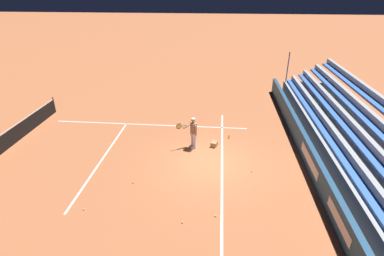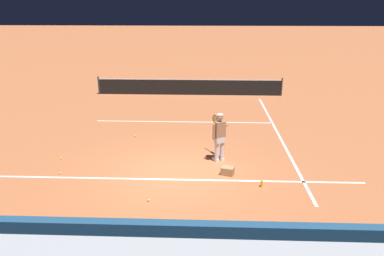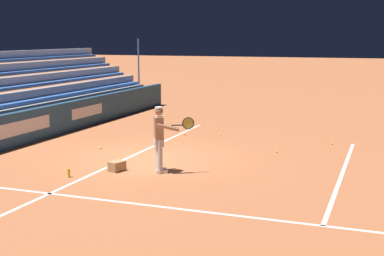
{
  "view_description": "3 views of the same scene",
  "coord_description": "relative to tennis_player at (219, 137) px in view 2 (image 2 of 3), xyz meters",
  "views": [
    {
      "loc": [
        -12.46,
        -0.18,
        7.98
      ],
      "look_at": [
        1.47,
        1.11,
        1.18
      ],
      "focal_mm": 28.0,
      "sensor_mm": 36.0,
      "label": 1
    },
    {
      "loc": [
        1.05,
        -11.14,
        5.33
      ],
      "look_at": [
        0.57,
        0.75,
        1.31
      ],
      "focal_mm": 35.0,
      "sensor_mm": 36.0,
      "label": 2
    },
    {
      "loc": [
        13.83,
        6.5,
        3.46
      ],
      "look_at": [
        0.27,
        1.48,
        1.0
      ],
      "focal_mm": 50.0,
      "sensor_mm": 36.0,
      "label": 3
    }
  ],
  "objects": [
    {
      "name": "back_wall_sponsor_board",
      "position": [
        -1.52,
        -5.69,
        -0.34
      ],
      "size": [
        22.61,
        0.25,
        1.1
      ],
      "color": "navy",
      "rests_on": "ground"
    },
    {
      "name": "court_sideline_white",
      "position": [
        2.6,
        2.93,
        -0.89
      ],
      "size": [
        0.1,
        12.0,
        0.01
      ],
      "primitive_type": "cube",
      "color": "white",
      "rests_on": "ground"
    },
    {
      "name": "tennis_ball_by_box",
      "position": [
        -5.2,
        -1.33,
        -0.86
      ],
      "size": [
        0.07,
        0.07,
        0.07
      ],
      "primitive_type": "sphere",
      "color": "#CCE533",
      "rests_on": "ground"
    },
    {
      "name": "ground_plane",
      "position": [
        -1.51,
        -1.07,
        -0.89
      ],
      "size": [
        160.0,
        160.0,
        0.0
      ],
      "primitive_type": "plane",
      "color": "#B7663D"
    },
    {
      "name": "tennis_ball_toward_net",
      "position": [
        -3.41,
        2.35,
        -0.86
      ],
      "size": [
        0.07,
        0.07,
        0.07
      ],
      "primitive_type": "sphere",
      "color": "#CCE533",
      "rests_on": "ground"
    },
    {
      "name": "tennis_net",
      "position": [
        -1.51,
        9.81,
        -0.4
      ],
      "size": [
        11.09,
        0.09,
        1.07
      ],
      "color": "#33383D",
      "rests_on": "ground"
    },
    {
      "name": "water_bottle",
      "position": [
        1.24,
        -1.95,
        -0.78
      ],
      "size": [
        0.07,
        0.07,
        0.22
      ],
      "primitive_type": "cylinder",
      "color": "yellow",
      "rests_on": "ground"
    },
    {
      "name": "tennis_player",
      "position": [
        0.0,
        0.0,
        0.0
      ],
      "size": [
        0.55,
        1.07,
        1.71
      ],
      "color": "silver",
      "rests_on": "ground"
    },
    {
      "name": "tennis_ball_stray_back",
      "position": [
        -2.06,
        -2.95,
        -0.86
      ],
      "size": [
        0.07,
        0.07,
        0.07
      ],
      "primitive_type": "sphere",
      "color": "#CCE533",
      "rests_on": "ground"
    },
    {
      "name": "tennis_ball_near_player",
      "position": [
        -5.3,
        3.8,
        -0.86
      ],
      "size": [
        0.07,
        0.07,
        0.07
      ],
      "primitive_type": "sphere",
      "color": "#CCE533",
      "rests_on": "ground"
    },
    {
      "name": "court_service_line_white",
      "position": [
        -1.51,
        4.43,
        -0.89
      ],
      "size": [
        8.22,
        0.1,
        0.01
      ],
      "primitive_type": "cube",
      "color": "white",
      "rests_on": "ground"
    },
    {
      "name": "tennis_ball_on_baseline",
      "position": [
        -5.64,
        -0.12,
        -0.86
      ],
      "size": [
        0.07,
        0.07,
        0.07
      ],
      "primitive_type": "sphere",
      "color": "#CCE533",
      "rests_on": "ground"
    },
    {
      "name": "court_baseline_white",
      "position": [
        -1.51,
        -1.57,
        -0.89
      ],
      "size": [
        12.0,
        0.1,
        0.01
      ],
      "primitive_type": "cube",
      "color": "white",
      "rests_on": "ground"
    },
    {
      "name": "ball_box_cardboard",
      "position": [
        0.25,
        -1.13,
        -0.76
      ],
      "size": [
        0.47,
        0.41,
        0.26
      ],
      "primitive_type": "cube",
      "rotation": [
        0.0,
        0.0,
        -0.32
      ],
      "color": "#A87F51",
      "rests_on": "ground"
    }
  ]
}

